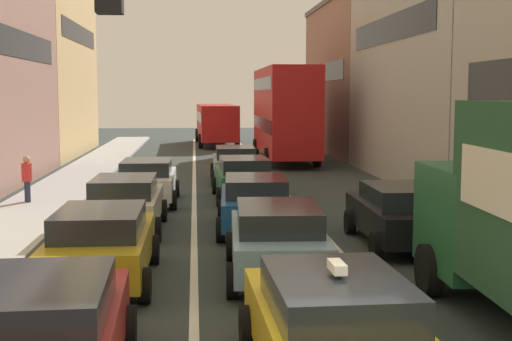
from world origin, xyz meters
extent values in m
cube|color=#ADADAD|center=(-6.70, 20.00, 0.07)|extent=(2.60, 64.00, 0.14)
cube|color=silver|center=(-1.70, 20.00, 0.01)|extent=(0.16, 60.00, 0.01)
cube|color=silver|center=(1.70, 20.00, 0.01)|extent=(0.16, 60.00, 0.01)
cube|color=black|center=(-8.48, 22.00, 5.64)|extent=(0.02, 11.73, 1.10)
cube|color=tan|center=(-12.00, 36.67, 6.59)|extent=(7.00, 14.57, 13.18)
cube|color=black|center=(-8.48, 36.67, 7.25)|extent=(0.02, 11.73, 1.10)
cube|color=#936B5B|center=(9.90, 36.67, 4.57)|extent=(7.00, 14.57, 9.14)
cube|color=black|center=(6.38, 36.67, 5.03)|extent=(0.02, 11.73, 1.10)
cube|color=#66605B|center=(9.90, 36.67, 9.29)|extent=(7.20, 14.57, 0.30)
cube|color=#B2ADA3|center=(9.90, 22.00, 5.78)|extent=(7.00, 14.57, 11.56)
cube|color=black|center=(6.38, 22.00, 6.36)|extent=(0.02, 11.73, 1.10)
sphere|color=green|center=(-2.55, 0.80, 4.69)|extent=(0.18, 0.18, 0.18)
cube|color=#1E5933|center=(3.79, 5.09, 1.43)|extent=(2.47, 2.47, 1.90)
cube|color=black|center=(3.82, 6.30, 1.81)|extent=(2.02, 0.09, 0.70)
cylinder|color=black|center=(2.59, 5.21, 0.48)|extent=(0.33, 0.97, 0.96)
cube|color=yellow|center=(0.04, 1.36, 0.67)|extent=(1.91, 4.35, 0.70)
cube|color=#1E2328|center=(0.04, 1.16, 1.23)|extent=(1.65, 2.45, 0.52)
cube|color=#F2EACC|center=(0.04, 1.16, 1.60)|extent=(0.17, 0.44, 0.12)
cylinder|color=black|center=(-0.92, 2.80, 0.32)|extent=(0.24, 0.65, 0.64)
cylinder|color=black|center=(0.92, 2.85, 0.32)|extent=(0.24, 0.65, 0.64)
cube|color=#A51E1E|center=(-3.52, 1.46, 0.67)|extent=(1.93, 4.35, 0.70)
cube|color=#1E2328|center=(-3.51, 1.26, 1.23)|extent=(1.66, 2.46, 0.52)
cylinder|color=black|center=(-2.64, 2.95, 0.32)|extent=(0.24, 0.65, 0.64)
cube|color=#759EB7|center=(-0.02, 6.79, 0.67)|extent=(1.99, 4.38, 0.70)
cube|color=#1E2328|center=(-0.03, 6.59, 1.23)|extent=(1.69, 2.48, 0.52)
cylinder|color=black|center=(-0.88, 8.29, 0.32)|extent=(0.25, 0.65, 0.64)
cylinder|color=black|center=(0.96, 8.21, 0.32)|extent=(0.25, 0.65, 0.64)
cylinder|color=black|center=(-1.01, 5.37, 0.32)|extent=(0.25, 0.65, 0.64)
cylinder|color=black|center=(0.83, 5.29, 0.32)|extent=(0.25, 0.65, 0.64)
cube|color=#B29319|center=(-3.49, 6.64, 0.67)|extent=(1.80, 4.30, 0.70)
cube|color=#1E2328|center=(-3.49, 6.44, 1.23)|extent=(1.59, 2.41, 0.52)
cylinder|color=black|center=(-4.41, 8.10, 0.32)|extent=(0.22, 0.64, 0.64)
cylinder|color=black|center=(-2.57, 8.10, 0.32)|extent=(0.22, 0.64, 0.64)
cylinder|color=black|center=(-4.41, 5.18, 0.32)|extent=(0.22, 0.64, 0.64)
cylinder|color=black|center=(-2.57, 5.18, 0.32)|extent=(0.22, 0.64, 0.64)
cube|color=#194C8C|center=(-0.05, 11.64, 0.67)|extent=(2.00, 4.38, 0.70)
cube|color=#1E2328|center=(-0.06, 11.44, 1.23)|extent=(1.70, 2.48, 0.52)
cylinder|color=black|center=(-0.90, 13.14, 0.32)|extent=(0.25, 0.65, 0.64)
cylinder|color=black|center=(0.93, 13.05, 0.32)|extent=(0.25, 0.65, 0.64)
cylinder|color=black|center=(-1.04, 10.22, 0.32)|extent=(0.25, 0.65, 0.64)
cylinder|color=black|center=(0.80, 10.13, 0.32)|extent=(0.25, 0.65, 0.64)
cube|color=beige|center=(-3.53, 11.83, 0.67)|extent=(1.85, 4.32, 0.70)
cube|color=#1E2328|center=(-3.54, 11.63, 1.23)|extent=(1.61, 2.43, 0.52)
cylinder|color=black|center=(-4.44, 13.30, 0.32)|extent=(0.23, 0.64, 0.64)
cylinder|color=black|center=(-2.60, 13.28, 0.32)|extent=(0.23, 0.64, 0.64)
cylinder|color=black|center=(-4.47, 10.38, 0.32)|extent=(0.23, 0.64, 0.64)
cylinder|color=black|center=(-2.63, 10.36, 0.32)|extent=(0.23, 0.64, 0.64)
cube|color=#19592D|center=(0.02, 17.33, 0.67)|extent=(1.90, 4.34, 0.70)
cube|color=#1E2328|center=(0.03, 17.13, 1.23)|extent=(1.64, 2.44, 0.52)
cylinder|color=black|center=(-0.93, 18.77, 0.32)|extent=(0.23, 0.64, 0.64)
cylinder|color=black|center=(0.91, 18.81, 0.32)|extent=(0.23, 0.64, 0.64)
cylinder|color=black|center=(-0.86, 15.85, 0.32)|extent=(0.23, 0.64, 0.64)
cylinder|color=black|center=(0.98, 15.89, 0.32)|extent=(0.23, 0.64, 0.64)
cube|color=silver|center=(-3.27, 16.75, 0.67)|extent=(1.83, 4.31, 0.70)
cube|color=#1E2328|center=(-3.27, 16.55, 1.23)|extent=(1.60, 2.42, 0.52)
cylinder|color=black|center=(-4.18, 18.22, 0.32)|extent=(0.22, 0.64, 0.64)
cylinder|color=black|center=(-2.34, 18.21, 0.32)|extent=(0.22, 0.64, 0.64)
cylinder|color=black|center=(-4.20, 15.30, 0.32)|extent=(0.22, 0.64, 0.64)
cylinder|color=black|center=(-2.36, 15.28, 0.32)|extent=(0.22, 0.64, 0.64)
cube|color=gray|center=(0.03, 22.47, 0.67)|extent=(1.86, 4.32, 0.70)
cube|color=#1E2328|center=(0.02, 22.27, 1.23)|extent=(1.62, 2.43, 0.52)
cylinder|color=black|center=(-0.87, 23.94, 0.32)|extent=(0.23, 0.64, 0.64)
cylinder|color=black|center=(0.97, 23.92, 0.32)|extent=(0.23, 0.64, 0.64)
cylinder|color=black|center=(-0.91, 21.02, 0.32)|extent=(0.23, 0.64, 0.64)
cylinder|color=black|center=(0.93, 20.99, 0.32)|extent=(0.23, 0.64, 0.64)
cube|color=black|center=(3.30, 9.51, 0.67)|extent=(1.87, 4.33, 0.70)
cube|color=#1E2328|center=(3.29, 9.31, 1.23)|extent=(1.62, 2.43, 0.52)
cylinder|color=black|center=(2.40, 10.99, 0.32)|extent=(0.23, 0.64, 0.64)
cylinder|color=black|center=(4.24, 10.96, 0.32)|extent=(0.23, 0.64, 0.64)
cylinder|color=black|center=(2.35, 8.06, 0.32)|extent=(0.23, 0.64, 0.64)
cylinder|color=black|center=(4.19, 8.03, 0.32)|extent=(0.23, 0.64, 0.64)
cube|color=#B21919|center=(3.24, 31.14, 1.70)|extent=(2.52, 10.50, 2.40)
cube|color=black|center=(3.24, 31.14, 2.06)|extent=(2.55, 9.87, 0.70)
cube|color=#B21919|center=(3.24, 31.14, 3.98)|extent=(2.52, 10.50, 2.16)
cube|color=black|center=(3.24, 31.14, 4.22)|extent=(2.55, 9.87, 0.64)
cylinder|color=black|center=(1.99, 34.92, 0.50)|extent=(0.30, 1.00, 1.00)
cylinder|color=black|center=(4.49, 34.91, 0.50)|extent=(0.30, 1.00, 1.00)
cylinder|color=black|center=(1.98, 27.99, 0.50)|extent=(0.30, 1.00, 1.00)
cylinder|color=black|center=(4.48, 27.98, 0.50)|extent=(0.30, 1.00, 1.00)
cube|color=#B21919|center=(-0.10, 44.03, 1.70)|extent=(2.78, 10.56, 2.40)
cube|color=black|center=(-0.10, 44.03, 2.06)|extent=(2.79, 9.93, 0.70)
cylinder|color=black|center=(-1.45, 47.77, 0.50)|extent=(0.33, 1.01, 1.00)
cylinder|color=black|center=(1.05, 47.84, 0.50)|extent=(0.33, 1.01, 1.00)
cylinder|color=black|center=(-1.26, 40.85, 0.50)|extent=(0.33, 1.01, 1.00)
cylinder|color=black|center=(1.24, 40.91, 0.50)|extent=(0.33, 1.01, 1.00)
cylinder|color=#262D47|center=(-7.21, 16.59, 0.41)|extent=(0.16, 0.16, 0.82)
cylinder|color=#262D47|center=(-7.14, 16.42, 0.41)|extent=(0.16, 0.16, 0.82)
cylinder|color=red|center=(-7.17, 16.51, 1.12)|extent=(0.34, 0.34, 0.60)
sphere|color=tan|center=(-7.17, 16.51, 1.54)|extent=(0.24, 0.24, 0.24)
cylinder|color=red|center=(-7.26, 16.71, 1.15)|extent=(0.10, 0.10, 0.55)
cylinder|color=red|center=(-7.08, 16.30, 1.15)|extent=(0.10, 0.10, 0.55)
camera|label=1|loc=(-1.66, -7.08, 3.68)|focal=49.54mm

